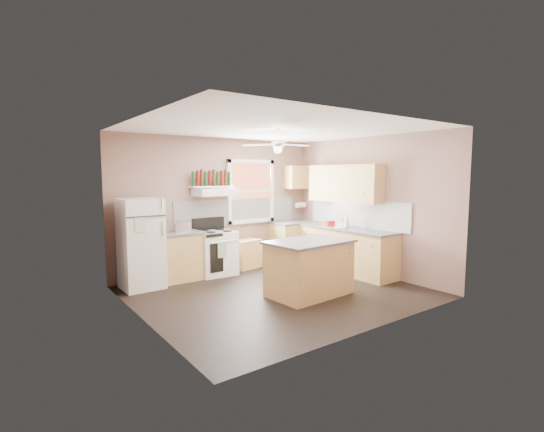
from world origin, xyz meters
TOP-DOWN VIEW (x-y plane):
  - floor at (0.00, 0.00)m, footprint 4.50×4.50m
  - ceiling at (0.00, 0.00)m, footprint 4.50×4.50m
  - wall_back at (0.00, 2.02)m, footprint 4.50×0.05m
  - wall_right at (2.27, 0.00)m, footprint 0.05×4.00m
  - wall_left at (-2.27, 0.00)m, footprint 0.05×4.00m
  - backsplash_back at (0.45, 1.99)m, footprint 2.90×0.03m
  - backsplash_right at (2.23, 0.30)m, footprint 0.03×2.60m
  - window_view at (0.75, 1.98)m, footprint 1.00×0.02m
  - window_frame at (0.75, 1.96)m, footprint 1.16×0.07m
  - refrigerator at (-1.77, 1.57)m, footprint 0.67×0.65m
  - base_cabinet_left at (-1.06, 1.70)m, footprint 0.90×0.60m
  - counter_left at (-1.06, 1.70)m, footprint 0.92×0.62m
  - toaster at (-0.96, 1.69)m, footprint 0.29×0.18m
  - stove at (-0.28, 1.65)m, footprint 0.75×0.69m
  - range_hood at (-0.23, 1.75)m, footprint 0.78×0.50m
  - bottle_shelf at (-0.23, 1.87)m, footprint 0.90×0.26m
  - cart at (0.49, 1.75)m, footprint 0.63×0.48m
  - base_cabinet_corner at (1.75, 1.70)m, footprint 1.00×0.60m
  - base_cabinet_right at (1.95, 0.30)m, footprint 0.60×2.20m
  - counter_corner at (1.75, 1.70)m, footprint 1.02×0.62m
  - counter_right at (1.94, 0.30)m, footprint 0.62×2.22m
  - sink at (1.94, 0.50)m, footprint 0.55×0.45m
  - faucet at (2.10, 0.50)m, footprint 0.03×0.03m
  - upper_cabinet_right at (2.08, 0.50)m, footprint 0.33×1.80m
  - upper_cabinet_corner at (1.95, 1.83)m, footprint 0.60×0.33m
  - paper_towel at (2.07, 1.86)m, footprint 0.26×0.12m
  - island at (0.32, -0.43)m, footprint 1.34×0.90m
  - island_top at (0.32, -0.43)m, footprint 1.42×0.98m
  - ceiling_fan_hub at (0.00, 0.00)m, footprint 0.20×0.20m
  - soap_bottle at (1.95, 0.30)m, footprint 0.13×0.13m
  - red_caddy at (1.90, 0.72)m, footprint 0.20×0.16m
  - wine_bottles at (-0.23, 1.87)m, footprint 0.86×0.06m

SIDE VIEW (x-z plane):
  - floor at x=0.00m, z-range 0.00..0.00m
  - cart at x=0.49m, z-range 0.00..0.57m
  - base_cabinet_left at x=-1.06m, z-range 0.00..0.86m
  - stove at x=-0.28m, z-range 0.00..0.86m
  - base_cabinet_corner at x=1.75m, z-range 0.00..0.86m
  - base_cabinet_right at x=1.95m, z-range 0.00..0.86m
  - island at x=0.32m, z-range 0.00..0.86m
  - refrigerator at x=-1.77m, z-range 0.00..1.56m
  - counter_left at x=-1.06m, z-range 0.86..0.90m
  - counter_corner at x=1.75m, z-range 0.86..0.90m
  - counter_right at x=1.94m, z-range 0.86..0.90m
  - island_top at x=0.32m, z-range 0.86..0.90m
  - sink at x=1.94m, z-range 0.88..0.91m
  - red_caddy at x=1.90m, z-range 0.90..1.00m
  - faucet at x=2.10m, z-range 0.90..1.04m
  - toaster at x=-0.96m, z-range 0.90..1.08m
  - soap_bottle at x=1.95m, z-range 0.90..1.16m
  - backsplash_back at x=0.45m, z-range 0.90..1.45m
  - backsplash_right at x=2.23m, z-range 0.90..1.45m
  - paper_towel at x=2.07m, z-range 1.19..1.31m
  - wall_back at x=0.00m, z-range 0.00..2.70m
  - wall_right at x=2.27m, z-range 0.00..2.70m
  - wall_left at x=-2.27m, z-range 0.00..2.70m
  - window_view at x=0.75m, z-range 1.00..2.20m
  - window_frame at x=0.75m, z-range 0.92..2.28m
  - range_hood at x=-0.23m, z-range 1.55..1.69m
  - bottle_shelf at x=-0.23m, z-range 1.71..1.73m
  - upper_cabinet_right at x=2.08m, z-range 1.40..2.16m
  - wine_bottles at x=-0.23m, z-range 1.72..2.03m
  - upper_cabinet_corner at x=1.95m, z-range 1.64..2.16m
  - ceiling_fan_hub at x=0.00m, z-range 2.41..2.49m
  - ceiling at x=0.00m, z-range 2.70..2.70m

